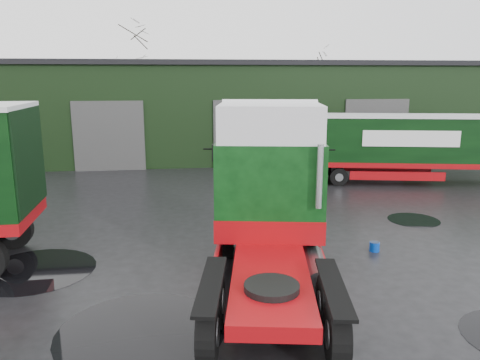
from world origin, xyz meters
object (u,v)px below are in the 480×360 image
warehouse (235,108)px  tree_back_a (133,83)px  lorry_right (383,149)px  wash_bucket (374,247)px  hero_tractor (271,207)px  tree_back_b (307,94)px

warehouse → tree_back_a: (-8.00, 10.00, 1.59)m
lorry_right → tree_back_a: size_ratio=1.40×
tree_back_a → wash_bucket: bearing=-71.7°
hero_tractor → lorry_right: 14.52m
lorry_right → wash_bucket: (-4.30, -9.29, -1.61)m
warehouse → tree_back_a: size_ratio=3.41×
hero_tractor → wash_bucket: bearing=44.8°
lorry_right → hero_tractor: bearing=-22.9°
wash_bucket → tree_back_b: 31.08m
hero_tractor → tree_back_b: (9.83, 33.00, 1.40)m
warehouse → tree_back_b: 12.82m
wash_bucket → tree_back_a: (-10.03, 30.29, 4.61)m
lorry_right → wash_bucket: 10.36m
warehouse → wash_bucket: size_ratio=104.91×
tree_back_a → tree_back_b: bearing=0.0°
tree_back_b → hero_tractor: bearing=-106.6°
wash_bucket → tree_back_b: (5.97, 30.29, 3.61)m
hero_tractor → tree_back_a: size_ratio=0.80×
warehouse → wash_bucket: (2.03, -20.29, -3.01)m
warehouse → hero_tractor: bearing=-94.5°
tree_back_a → tree_back_b: (16.00, 0.00, -1.00)m
tree_back_a → hero_tractor: bearing=-79.4°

